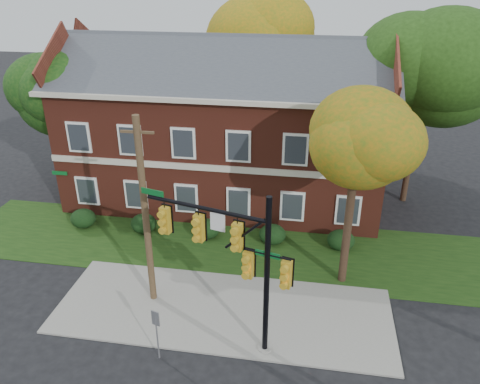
% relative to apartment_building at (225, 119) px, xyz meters
% --- Properties ---
extents(ground, '(120.00, 120.00, 0.00)m').
position_rel_apartment_building_xyz_m(ground, '(2.00, -11.95, -4.99)').
color(ground, black).
rests_on(ground, ground).
extents(sidewalk, '(14.00, 5.00, 0.08)m').
position_rel_apartment_building_xyz_m(sidewalk, '(2.00, -10.95, -4.95)').
color(sidewalk, gray).
rests_on(sidewalk, ground).
extents(grass_strip, '(30.00, 6.00, 0.04)m').
position_rel_apartment_building_xyz_m(grass_strip, '(2.00, -5.95, -4.97)').
color(grass_strip, '#193811').
rests_on(grass_strip, ground).
extents(apartment_building, '(18.80, 8.80, 9.74)m').
position_rel_apartment_building_xyz_m(apartment_building, '(0.00, 0.00, 0.00)').
color(apartment_building, maroon).
rests_on(apartment_building, ground).
extents(hedge_far_left, '(1.40, 1.26, 1.05)m').
position_rel_apartment_building_xyz_m(hedge_far_left, '(-7.00, -5.25, -4.46)').
color(hedge_far_left, black).
rests_on(hedge_far_left, ground).
extents(hedge_left, '(1.40, 1.26, 1.05)m').
position_rel_apartment_building_xyz_m(hedge_left, '(-3.50, -5.25, -4.46)').
color(hedge_left, black).
rests_on(hedge_left, ground).
extents(hedge_center, '(1.40, 1.26, 1.05)m').
position_rel_apartment_building_xyz_m(hedge_center, '(0.00, -5.25, -4.46)').
color(hedge_center, black).
rests_on(hedge_center, ground).
extents(hedge_right, '(1.40, 1.26, 1.05)m').
position_rel_apartment_building_xyz_m(hedge_right, '(3.50, -5.25, -4.46)').
color(hedge_right, black).
rests_on(hedge_right, ground).
extents(hedge_far_right, '(1.40, 1.26, 1.05)m').
position_rel_apartment_building_xyz_m(hedge_far_right, '(7.00, -5.25, -4.46)').
color(hedge_far_right, black).
rests_on(hedge_far_right, ground).
extents(tree_near_right, '(4.50, 4.25, 8.58)m').
position_rel_apartment_building_xyz_m(tree_near_right, '(7.22, -8.09, 1.68)').
color(tree_near_right, black).
rests_on(tree_near_right, ground).
extents(tree_left_rear, '(5.40, 5.10, 8.88)m').
position_rel_apartment_building_xyz_m(tree_left_rear, '(-9.73, -1.12, 1.69)').
color(tree_left_rear, black).
rests_on(tree_left_rear, ground).
extents(tree_right_rear, '(6.30, 5.95, 10.62)m').
position_rel_apartment_building_xyz_m(tree_right_rear, '(11.31, 0.86, 3.13)').
color(tree_right_rear, black).
rests_on(tree_right_rear, ground).
extents(tree_far_rear, '(6.84, 6.46, 11.52)m').
position_rel_apartment_building_xyz_m(tree_far_rear, '(1.34, 7.84, 3.86)').
color(tree_far_rear, black).
rests_on(tree_far_rear, ground).
extents(traffic_signal, '(5.68, 1.61, 6.50)m').
position_rel_apartment_building_xyz_m(traffic_signal, '(2.86, -12.60, -0.95)').
color(traffic_signal, gray).
rests_on(traffic_signal, ground).
extents(utility_pole, '(1.29, 0.28, 8.27)m').
position_rel_apartment_building_xyz_m(utility_pole, '(-1.13, -10.65, -0.79)').
color(utility_pole, '#453620').
rests_on(utility_pole, ground).
extents(sign_post, '(0.31, 0.13, 2.18)m').
position_rel_apartment_building_xyz_m(sign_post, '(0.18, -13.89, -3.51)').
color(sign_post, slate).
rests_on(sign_post, ground).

